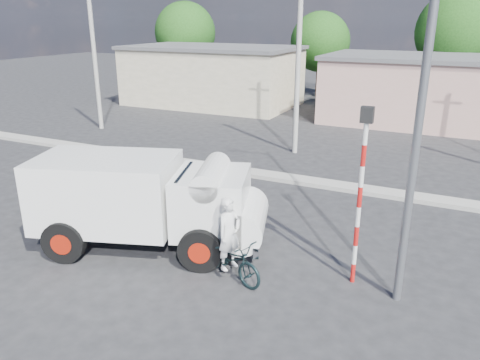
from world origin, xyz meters
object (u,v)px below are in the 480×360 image
at_px(cyclist, 229,245).
at_px(streetlight, 415,83).
at_px(truck, 150,200).
at_px(traffic_pole, 361,183).
at_px(bicycle, 229,258).

height_order(cyclist, streetlight, streetlight).
bearing_deg(truck, cyclist, -29.73).
height_order(truck, traffic_pole, traffic_pole).
bearing_deg(truck, traffic_pole, -12.05).
distance_m(cyclist, traffic_pole, 3.48).
relative_size(bicycle, traffic_pole, 0.48).
height_order(bicycle, streetlight, streetlight).
distance_m(truck, bicycle, 2.92).
relative_size(traffic_pole, streetlight, 0.48).
bearing_deg(bicycle, truck, 97.63).
height_order(traffic_pole, streetlight, streetlight).
relative_size(truck, bicycle, 3.20).
distance_m(cyclist, streetlight, 5.58).
relative_size(cyclist, streetlight, 0.21).
bearing_deg(truck, streetlight, -15.59).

